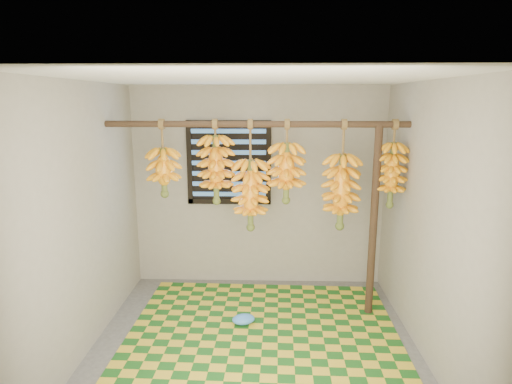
{
  "coord_description": "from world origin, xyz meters",
  "views": [
    {
      "loc": [
        0.12,
        -3.54,
        2.24
      ],
      "look_at": [
        0.0,
        0.55,
        1.35
      ],
      "focal_mm": 30.0,
      "sensor_mm": 36.0,
      "label": 1
    }
  ],
  "objects_px": {
    "banana_bunch_e": "(341,192)",
    "banana_bunch_c": "(250,195)",
    "woven_mat": "(263,330)",
    "banana_bunch_f": "(392,175)",
    "banana_bunch_d": "(286,173)",
    "banana_bunch_a": "(164,172)",
    "banana_bunch_b": "(216,170)",
    "plastic_bag": "(243,319)",
    "support_post": "(374,223)"
  },
  "relations": [
    {
      "from": "support_post",
      "to": "banana_bunch_e",
      "type": "relative_size",
      "value": 1.81
    },
    {
      "from": "plastic_bag",
      "to": "banana_bunch_a",
      "type": "height_order",
      "value": "banana_bunch_a"
    },
    {
      "from": "support_post",
      "to": "banana_bunch_b",
      "type": "height_order",
      "value": "banana_bunch_b"
    },
    {
      "from": "banana_bunch_c",
      "to": "banana_bunch_e",
      "type": "bearing_deg",
      "value": 0.0
    },
    {
      "from": "support_post",
      "to": "banana_bunch_a",
      "type": "height_order",
      "value": "banana_bunch_a"
    },
    {
      "from": "banana_bunch_e",
      "to": "banana_bunch_d",
      "type": "bearing_deg",
      "value": 180.0
    },
    {
      "from": "woven_mat",
      "to": "banana_bunch_c",
      "type": "height_order",
      "value": "banana_bunch_c"
    },
    {
      "from": "banana_bunch_b",
      "to": "banana_bunch_f",
      "type": "bearing_deg",
      "value": 0.0
    },
    {
      "from": "support_post",
      "to": "banana_bunch_d",
      "type": "distance_m",
      "value": 1.04
    },
    {
      "from": "woven_mat",
      "to": "banana_bunch_f",
      "type": "bearing_deg",
      "value": 17.15
    },
    {
      "from": "banana_bunch_d",
      "to": "banana_bunch_f",
      "type": "distance_m",
      "value": 1.05
    },
    {
      "from": "banana_bunch_b",
      "to": "banana_bunch_c",
      "type": "distance_m",
      "value": 0.43
    },
    {
      "from": "support_post",
      "to": "banana_bunch_f",
      "type": "height_order",
      "value": "banana_bunch_f"
    },
    {
      "from": "banana_bunch_b",
      "to": "banana_bunch_e",
      "type": "bearing_deg",
      "value": 0.0
    },
    {
      "from": "support_post",
      "to": "banana_bunch_d",
      "type": "height_order",
      "value": "banana_bunch_d"
    },
    {
      "from": "banana_bunch_c",
      "to": "banana_bunch_f",
      "type": "distance_m",
      "value": 1.43
    },
    {
      "from": "banana_bunch_b",
      "to": "plastic_bag",
      "type": "bearing_deg",
      "value": -45.26
    },
    {
      "from": "banana_bunch_a",
      "to": "banana_bunch_c",
      "type": "relative_size",
      "value": 0.69
    },
    {
      "from": "banana_bunch_b",
      "to": "banana_bunch_d",
      "type": "relative_size",
      "value": 1.02
    },
    {
      "from": "plastic_bag",
      "to": "banana_bunch_f",
      "type": "bearing_deg",
      "value": 11.05
    },
    {
      "from": "support_post",
      "to": "plastic_bag",
      "type": "height_order",
      "value": "support_post"
    },
    {
      "from": "plastic_bag",
      "to": "banana_bunch_b",
      "type": "relative_size",
      "value": 0.28
    },
    {
      "from": "banana_bunch_e",
      "to": "banana_bunch_c",
      "type": "bearing_deg",
      "value": -180.0
    },
    {
      "from": "woven_mat",
      "to": "banana_bunch_b",
      "type": "xyz_separation_m",
      "value": [
        -0.49,
        0.39,
        1.54
      ]
    },
    {
      "from": "support_post",
      "to": "banana_bunch_e",
      "type": "height_order",
      "value": "banana_bunch_e"
    },
    {
      "from": "support_post",
      "to": "woven_mat",
      "type": "relative_size",
      "value": 0.76
    },
    {
      "from": "woven_mat",
      "to": "banana_bunch_f",
      "type": "distance_m",
      "value": 2.0
    },
    {
      "from": "plastic_bag",
      "to": "banana_bunch_d",
      "type": "relative_size",
      "value": 0.28
    },
    {
      "from": "plastic_bag",
      "to": "banana_bunch_c",
      "type": "distance_m",
      "value": 1.26
    },
    {
      "from": "woven_mat",
      "to": "plastic_bag",
      "type": "height_order",
      "value": "plastic_bag"
    },
    {
      "from": "banana_bunch_a",
      "to": "banana_bunch_f",
      "type": "distance_m",
      "value": 2.29
    },
    {
      "from": "banana_bunch_a",
      "to": "banana_bunch_d",
      "type": "bearing_deg",
      "value": 0.0
    },
    {
      "from": "banana_bunch_e",
      "to": "banana_bunch_f",
      "type": "height_order",
      "value": "same"
    },
    {
      "from": "support_post",
      "to": "banana_bunch_a",
      "type": "xyz_separation_m",
      "value": [
        -2.14,
        0.0,
        0.52
      ]
    },
    {
      "from": "banana_bunch_c",
      "to": "banana_bunch_f",
      "type": "relative_size",
      "value": 1.29
    },
    {
      "from": "banana_bunch_b",
      "to": "banana_bunch_d",
      "type": "xyz_separation_m",
      "value": [
        0.71,
        0.0,
        -0.03
      ]
    },
    {
      "from": "banana_bunch_b",
      "to": "banana_bunch_e",
      "type": "xyz_separation_m",
      "value": [
        1.26,
        0.0,
        -0.22
      ]
    },
    {
      "from": "banana_bunch_d",
      "to": "banana_bunch_e",
      "type": "bearing_deg",
      "value": 0.0
    },
    {
      "from": "banana_bunch_d",
      "to": "banana_bunch_b",
      "type": "bearing_deg",
      "value": -180.0
    },
    {
      "from": "banana_bunch_a",
      "to": "banana_bunch_d",
      "type": "distance_m",
      "value": 1.24
    },
    {
      "from": "woven_mat",
      "to": "banana_bunch_f",
      "type": "height_order",
      "value": "banana_bunch_f"
    },
    {
      "from": "banana_bunch_b",
      "to": "banana_bunch_f",
      "type": "height_order",
      "value": "same"
    },
    {
      "from": "banana_bunch_b",
      "to": "support_post",
      "type": "bearing_deg",
      "value": 0.0
    },
    {
      "from": "woven_mat",
      "to": "plastic_bag",
      "type": "distance_m",
      "value": 0.23
    },
    {
      "from": "plastic_bag",
      "to": "banana_bunch_e",
      "type": "height_order",
      "value": "banana_bunch_e"
    },
    {
      "from": "banana_bunch_b",
      "to": "banana_bunch_d",
      "type": "height_order",
      "value": "same"
    },
    {
      "from": "banana_bunch_d",
      "to": "plastic_bag",
      "type": "bearing_deg",
      "value": -145.82
    },
    {
      "from": "banana_bunch_f",
      "to": "banana_bunch_e",
      "type": "bearing_deg",
      "value": 180.0
    },
    {
      "from": "banana_bunch_a",
      "to": "banana_bunch_e",
      "type": "relative_size",
      "value": 0.7
    },
    {
      "from": "plastic_bag",
      "to": "banana_bunch_c",
      "type": "xyz_separation_m",
      "value": [
        0.06,
        0.29,
        1.23
      ]
    }
  ]
}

